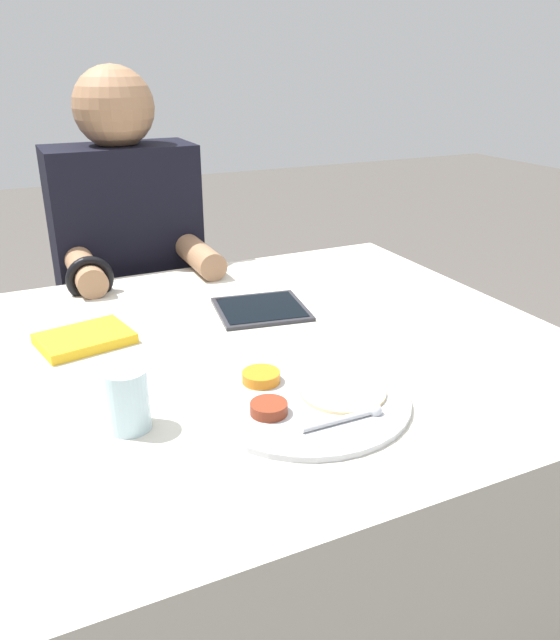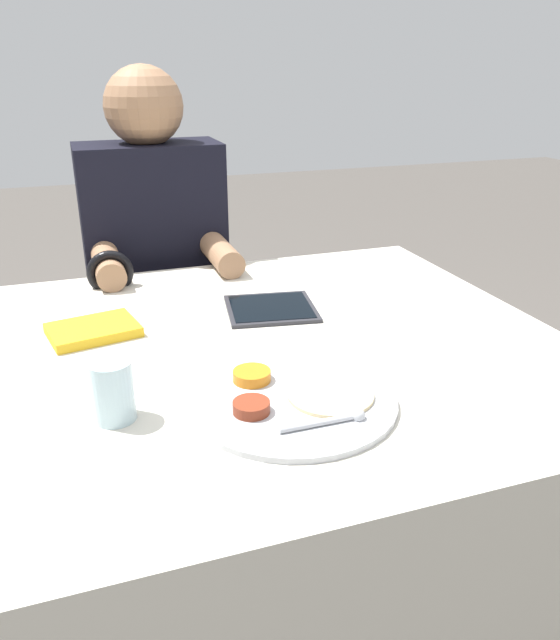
{
  "view_description": "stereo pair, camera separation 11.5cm",
  "coord_description": "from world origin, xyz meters",
  "px_view_note": "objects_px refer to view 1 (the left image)",
  "views": [
    {
      "loc": [
        -0.39,
        -1.0,
        1.23
      ],
      "look_at": [
        0.07,
        -0.04,
        0.79
      ],
      "focal_mm": 35.0,
      "sensor_mm": 36.0,
      "label": 1
    },
    {
      "loc": [
        -0.28,
        -1.04,
        1.23
      ],
      "look_at": [
        0.07,
        -0.04,
        0.79
      ],
      "focal_mm": 35.0,
      "sensor_mm": 36.0,
      "label": 2
    }
  ],
  "objects_px": {
    "thali_tray": "(306,398)",
    "drinking_glass": "(127,399)",
    "tablet_device": "(261,309)",
    "red_notebook": "(85,339)",
    "person_diner": "(133,305)"
  },
  "relations": [
    {
      "from": "thali_tray",
      "to": "drinking_glass",
      "type": "height_order",
      "value": "drinking_glass"
    },
    {
      "from": "thali_tray",
      "to": "drinking_glass",
      "type": "xyz_separation_m",
      "value": [
        -0.27,
        0.04,
        0.04
      ]
    },
    {
      "from": "tablet_device",
      "to": "drinking_glass",
      "type": "distance_m",
      "value": 0.5
    },
    {
      "from": "red_notebook",
      "to": "person_diner",
      "type": "distance_m",
      "value": 0.6
    },
    {
      "from": "thali_tray",
      "to": "person_diner",
      "type": "relative_size",
      "value": 0.27
    },
    {
      "from": "person_diner",
      "to": "drinking_glass",
      "type": "relative_size",
      "value": 12.76
    },
    {
      "from": "drinking_glass",
      "to": "red_notebook",
      "type": "bearing_deg",
      "value": 91.9
    },
    {
      "from": "person_diner",
      "to": "drinking_glass",
      "type": "bearing_deg",
      "value": -102.44
    },
    {
      "from": "red_notebook",
      "to": "drinking_glass",
      "type": "relative_size",
      "value": 1.96
    },
    {
      "from": "tablet_device",
      "to": "thali_tray",
      "type": "bearing_deg",
      "value": -103.35
    },
    {
      "from": "person_diner",
      "to": "tablet_device",
      "type": "bearing_deg",
      "value": -72.15
    },
    {
      "from": "tablet_device",
      "to": "person_diner",
      "type": "bearing_deg",
      "value": 107.85
    },
    {
      "from": "red_notebook",
      "to": "thali_tray",
      "type": "bearing_deg",
      "value": -53.31
    },
    {
      "from": "thali_tray",
      "to": "person_diner",
      "type": "xyz_separation_m",
      "value": [
        -0.08,
        0.92,
        -0.15
      ]
    },
    {
      "from": "thali_tray",
      "to": "red_notebook",
      "type": "relative_size",
      "value": 1.77
    }
  ]
}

